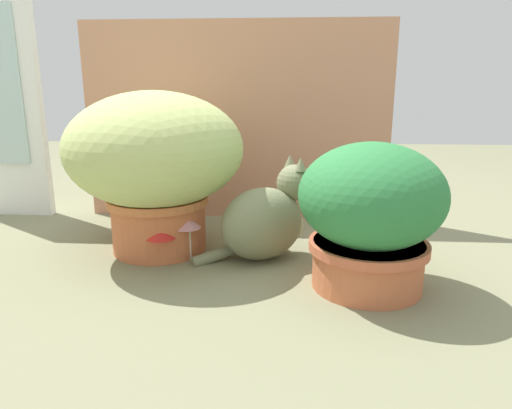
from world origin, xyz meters
TOP-DOWN VIEW (x-y plane):
  - ground_plane at (0.00, 0.00)m, footprint 6.00×6.00m
  - cardboard_backdrop at (0.04, 0.57)m, footprint 1.18×0.03m
  - window_panel_white at (-0.87, 0.53)m, footprint 0.32×0.05m
  - grass_planter at (-0.16, 0.15)m, footprint 0.54×0.54m
  - leafy_planter at (0.45, -0.08)m, footprint 0.37×0.37m
  - cat at (0.18, 0.10)m, footprint 0.38×0.28m
  - mushroom_ornament_red at (-0.13, 0.04)m, footprint 0.09×0.09m
  - mushroom_ornament_pink at (-0.06, 0.08)m, footprint 0.09×0.09m

SIDE VIEW (x-z plane):
  - ground_plane at x=0.00m, z-range 0.00..0.00m
  - mushroom_ornament_red at x=-0.13m, z-range 0.03..0.14m
  - mushroom_ornament_pink at x=-0.06m, z-range 0.03..0.17m
  - cat at x=0.18m, z-range -0.04..0.28m
  - leafy_planter at x=0.45m, z-range 0.01..0.39m
  - grass_planter at x=-0.16m, z-range 0.04..0.54m
  - cardboard_backdrop at x=0.04m, z-range 0.00..0.75m
  - window_panel_white at x=-0.87m, z-range 0.00..0.93m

